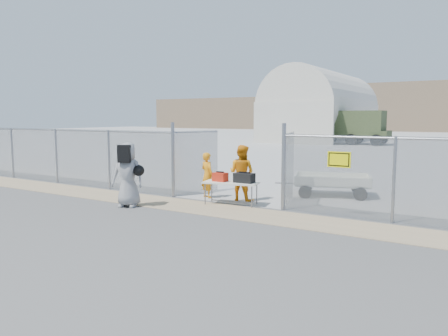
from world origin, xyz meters
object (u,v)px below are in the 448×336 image
Objects in this scene: folding_table at (231,193)px; visitor at (128,175)px; security_worker_left at (207,175)px; security_worker_right at (242,173)px; utility_trailer at (332,185)px.

visitor reaches higher than folding_table.
security_worker_right reaches higher than security_worker_left.
security_worker_left reaches higher than utility_trailer.
visitor reaches higher than utility_trailer.
security_worker_left is at bearing 143.32° from folding_table.
folding_table is 0.52× the size of utility_trailer.
utility_trailer is (4.63, 4.96, -0.58)m from visitor.
security_worker_right is 0.56× the size of utility_trailer.
folding_table is 1.10× the size of security_worker_left.
security_worker_left is 1.24m from security_worker_right.
security_worker_right is 3.28m from utility_trailer.
visitor is at bearing 48.02° from security_worker_right.
security_worker_right is at bearing -152.37° from security_worker_left.
visitor is at bearing 83.78° from security_worker_left.
security_worker_left is at bearing -162.19° from utility_trailer.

